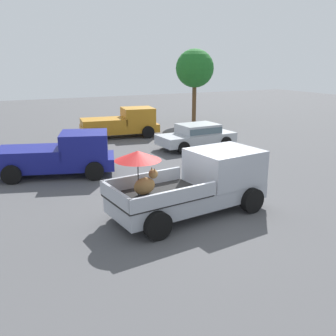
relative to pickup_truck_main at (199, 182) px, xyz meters
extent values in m
plane|color=#4C4C4F|center=(-0.39, -0.06, -0.98)|extent=(80.00, 80.00, 0.00)
cylinder|color=black|center=(1.24, 1.11, -0.58)|extent=(0.83, 0.37, 0.80)
cylinder|color=black|center=(1.46, -0.84, -0.58)|extent=(0.83, 0.37, 0.80)
cylinder|color=black|center=(-2.24, 0.72, -0.58)|extent=(0.83, 0.37, 0.80)
cylinder|color=black|center=(-2.02, -1.22, -0.58)|extent=(0.83, 0.37, 0.80)
cube|color=#9EA3AD|center=(-0.39, -0.06, -0.41)|extent=(5.17, 2.34, 0.50)
cube|color=#9EA3AD|center=(1.00, 0.10, 0.38)|extent=(2.29, 2.08, 1.08)
cube|color=#4C606B|center=(2.00, 0.21, 0.58)|extent=(0.25, 1.72, 0.64)
cube|color=black|center=(-1.53, -0.18, -0.13)|extent=(2.99, 2.14, 0.06)
cube|color=#9EA3AD|center=(-1.63, 0.73, 0.10)|extent=(2.79, 0.41, 0.40)
cube|color=#9EA3AD|center=(-1.43, -1.10, 0.10)|extent=(2.79, 0.41, 0.40)
cube|color=#9EA3AD|center=(-2.87, -0.33, 0.10)|extent=(0.30, 1.84, 0.40)
ellipsoid|color=olive|center=(-1.89, -0.04, 0.16)|extent=(0.71, 0.39, 0.52)
sphere|color=olive|center=(-1.59, -0.01, 0.48)|extent=(0.31, 0.31, 0.28)
cone|color=olive|center=(-1.60, 0.07, 0.62)|extent=(0.10, 0.10, 0.12)
cone|color=olive|center=(-1.58, -0.08, 0.62)|extent=(0.10, 0.10, 0.12)
cylinder|color=black|center=(-2.06, 0.01, 0.45)|extent=(0.03, 0.03, 1.09)
cone|color=red|center=(-2.06, 0.01, 1.09)|extent=(1.49, 1.49, 0.28)
cylinder|color=black|center=(3.54, 13.46, -0.60)|extent=(0.79, 0.36, 0.76)
cylinder|color=black|center=(3.27, 11.58, -0.60)|extent=(0.79, 0.36, 0.76)
cylinder|color=black|center=(0.37, 13.91, -0.60)|extent=(0.79, 0.36, 0.76)
cylinder|color=black|center=(0.11, 12.02, -0.60)|extent=(0.79, 0.36, 0.76)
cube|color=#B27219|center=(1.82, 12.74, -0.43)|extent=(5.00, 2.45, 0.50)
cube|color=#B27219|center=(3.01, 12.58, 0.32)|extent=(2.13, 2.05, 1.00)
cube|color=#B27219|center=(0.83, 12.88, 0.02)|extent=(2.92, 2.16, 0.40)
cylinder|color=black|center=(-1.51, 6.47, -0.60)|extent=(0.80, 0.48, 0.76)
cylinder|color=black|center=(-2.09, 4.66, -0.60)|extent=(0.80, 0.48, 0.76)
cylinder|color=black|center=(-4.56, 7.45, -0.60)|extent=(0.80, 0.48, 0.76)
cylinder|color=black|center=(-5.14, 5.64, -0.60)|extent=(0.80, 0.48, 0.76)
cube|color=navy|center=(-3.33, 6.06, -0.43)|extent=(5.12, 3.18, 0.50)
cube|color=navy|center=(-2.18, 5.69, 0.32)|extent=(2.36, 2.29, 1.00)
cube|color=navy|center=(-4.28, 6.36, 0.02)|extent=(3.12, 2.54, 0.40)
cylinder|color=black|center=(3.24, 6.93, -0.65)|extent=(0.67, 0.25, 0.66)
cylinder|color=black|center=(3.16, 8.68, -0.65)|extent=(0.67, 0.25, 0.66)
cylinder|color=black|center=(5.94, 7.05, -0.65)|extent=(0.67, 0.25, 0.66)
cylinder|color=black|center=(5.86, 8.81, -0.65)|extent=(0.67, 0.25, 0.66)
cube|color=#ADB2B7|center=(4.55, 7.87, -0.43)|extent=(4.38, 1.96, 0.52)
cube|color=#ADB2B7|center=(4.65, 7.87, 0.07)|extent=(2.17, 1.70, 0.56)
cube|color=#4C606B|center=(4.65, 7.87, 0.07)|extent=(2.12, 1.77, 0.32)
cylinder|color=brown|center=(9.07, 15.88, 0.57)|extent=(0.32, 0.32, 3.09)
sphere|color=#1E6623|center=(9.07, 15.88, 3.12)|extent=(2.89, 2.89, 2.89)
camera|label=1|loc=(-5.91, -9.68, 3.70)|focal=40.28mm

